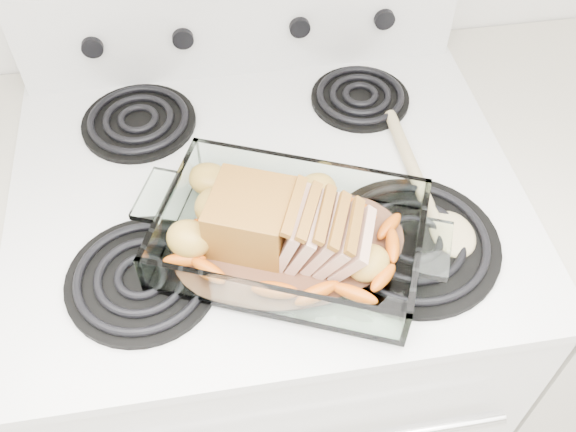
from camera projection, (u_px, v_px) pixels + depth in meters
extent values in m
cube|color=white|center=(271.00, 331.00, 1.36)|extent=(0.76, 0.65, 0.92)
cube|color=white|center=(265.00, 184.00, 1.00)|extent=(0.78, 0.67, 0.02)
cube|color=white|center=(239.00, 21.00, 1.11)|extent=(0.76, 0.06, 0.18)
cylinder|color=black|center=(143.00, 280.00, 0.87)|extent=(0.21, 0.21, 0.01)
cylinder|color=black|center=(412.00, 244.00, 0.91)|extent=(0.25, 0.25, 0.01)
cylinder|color=black|center=(139.00, 122.00, 1.07)|extent=(0.19, 0.19, 0.01)
cylinder|color=black|center=(360.00, 98.00, 1.11)|extent=(0.17, 0.17, 0.01)
cylinder|color=black|center=(92.00, 46.00, 1.07)|extent=(0.04, 0.02, 0.04)
cylinder|color=black|center=(183.00, 37.00, 1.08)|extent=(0.04, 0.02, 0.04)
cylinder|color=black|center=(299.00, 26.00, 1.10)|extent=(0.04, 0.02, 0.04)
cylinder|color=black|center=(384.00, 18.00, 1.12)|extent=(0.04, 0.02, 0.04)
cube|color=beige|center=(564.00, 291.00, 1.44)|extent=(0.55, 0.65, 0.90)
cube|color=silver|center=(290.00, 247.00, 0.90)|extent=(0.35, 0.23, 0.01)
cube|color=silver|center=(305.00, 301.00, 0.80)|extent=(0.35, 0.01, 0.06)
cube|color=silver|center=(278.00, 173.00, 0.94)|extent=(0.35, 0.01, 0.06)
cube|color=silver|center=(164.00, 248.00, 0.85)|extent=(0.01, 0.23, 0.06)
cube|color=silver|center=(412.00, 216.00, 0.89)|extent=(0.01, 0.23, 0.06)
cylinder|color=brown|center=(290.00, 244.00, 0.89)|extent=(0.20, 0.20, 0.00)
cube|color=#945E1A|center=(249.00, 231.00, 0.86)|extent=(0.11, 0.11, 0.09)
cube|color=#DE9F85|center=(294.00, 227.00, 0.86)|extent=(0.04, 0.10, 0.08)
cube|color=#DE9F85|center=(309.00, 225.00, 0.87)|extent=(0.04, 0.10, 0.08)
cube|color=#DE9F85|center=(323.00, 224.00, 0.87)|extent=(0.05, 0.10, 0.07)
cube|color=#DE9F85|center=(338.00, 223.00, 0.87)|extent=(0.05, 0.09, 0.07)
cube|color=#DE9F85|center=(352.00, 222.00, 0.88)|extent=(0.05, 0.09, 0.06)
ellipsoid|color=#C75502|center=(187.00, 304.00, 0.82)|extent=(0.06, 0.02, 0.02)
ellipsoid|color=#C75502|center=(386.00, 277.00, 0.85)|extent=(0.06, 0.02, 0.02)
ellipsoid|color=#C75502|center=(397.00, 215.00, 0.92)|extent=(0.06, 0.02, 0.02)
ellipsoid|color=#C75502|center=(174.00, 232.00, 0.90)|extent=(0.06, 0.02, 0.02)
ellipsoid|color=gold|center=(172.00, 206.00, 0.91)|extent=(0.06, 0.05, 0.05)
ellipsoid|color=gold|center=(295.00, 185.00, 0.93)|extent=(0.06, 0.05, 0.05)
ellipsoid|color=gold|center=(384.00, 235.00, 0.88)|extent=(0.06, 0.05, 0.05)
cylinder|color=#C5B288|center=(411.00, 165.00, 1.00)|extent=(0.02, 0.24, 0.02)
ellipsoid|color=#C5B288|center=(452.00, 234.00, 0.92)|extent=(0.07, 0.09, 0.02)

